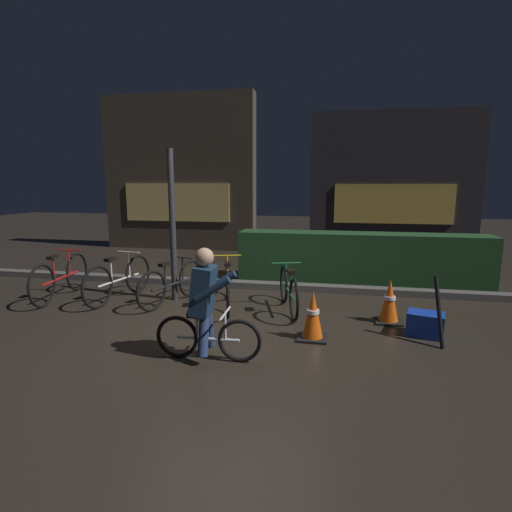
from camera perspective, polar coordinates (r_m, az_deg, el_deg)
ground_plane at (r=5.38m, az=-3.41°, el=-10.52°), size 40.00×40.00×0.00m
sidewalk_curb at (r=7.41m, az=0.92°, el=-4.23°), size 12.00×0.24×0.12m
hedge_row at (r=8.10m, az=14.74°, el=-0.23°), size 4.80×0.70×0.98m
storefront_left at (r=12.27m, az=-10.95°, el=11.49°), size 4.57×0.54×4.49m
storefront_right at (r=12.16m, az=19.04°, el=9.86°), size 4.63×0.54×3.94m
street_post at (r=6.63m, az=-11.88°, el=4.19°), size 0.10×0.10×2.47m
parked_bike_leftmost at (r=7.49m, az=-26.18°, el=-2.76°), size 0.46×1.73×0.80m
parked_bike_left_mid at (r=7.01m, az=-19.03°, el=-3.15°), size 0.46×1.68×0.78m
parked_bike_center_left at (r=6.58m, az=-11.88°, el=-3.85°), size 0.57×1.52×0.73m
parked_bike_center_right at (r=6.26m, az=-4.10°, el=-4.14°), size 0.56×1.65×0.78m
parked_bike_right_mid at (r=6.07m, az=4.69°, el=-4.92°), size 0.53×1.48×0.71m
traffic_cone_near at (r=5.03m, az=8.13°, el=-8.47°), size 0.36×0.36×0.62m
traffic_cone_far at (r=5.86m, az=18.57°, el=-6.21°), size 0.36×0.36×0.62m
blue_crate at (r=5.57m, az=23.10°, el=-8.96°), size 0.51×0.42×0.30m
cyclist at (r=4.36m, az=-7.23°, el=-6.82°), size 1.19×0.51×1.25m
closed_umbrella at (r=5.29m, az=24.76°, el=-7.23°), size 0.12×0.37×0.81m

